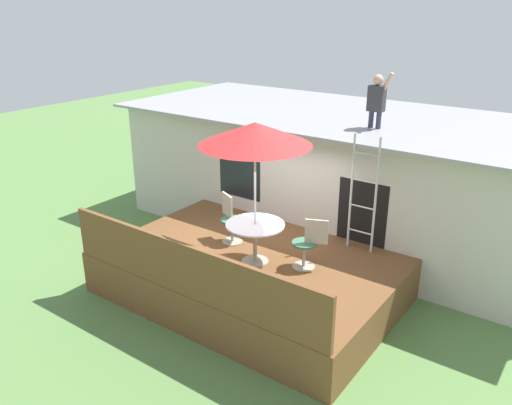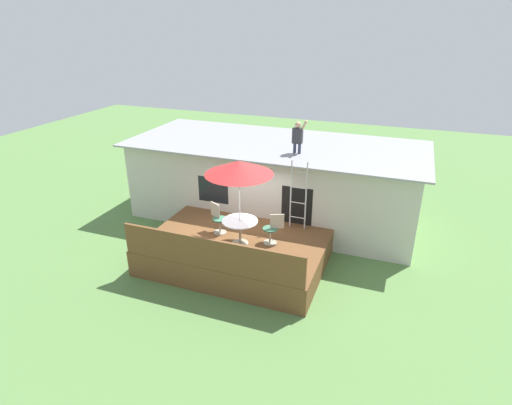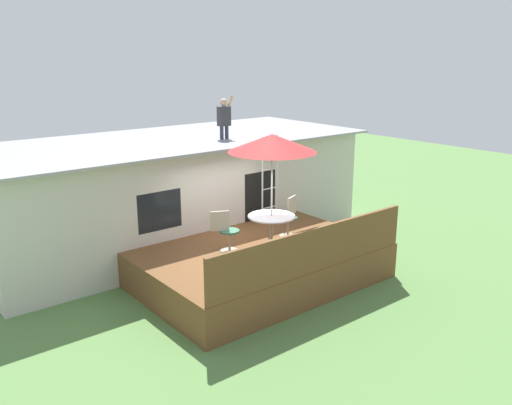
# 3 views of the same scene
# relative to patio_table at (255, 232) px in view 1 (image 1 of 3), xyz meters

# --- Properties ---
(ground_plane) EXTENTS (40.00, 40.00, 0.00)m
(ground_plane) POSITION_rel_patio_table_xyz_m (-0.21, 0.24, -1.39)
(ground_plane) COLOR #567F42
(house) EXTENTS (10.50, 4.50, 2.81)m
(house) POSITION_rel_patio_table_xyz_m (-0.21, 3.84, 0.02)
(house) COLOR beige
(house) RESTS_ON ground
(deck) EXTENTS (5.24, 3.67, 0.80)m
(deck) POSITION_rel_patio_table_xyz_m (-0.21, 0.24, -0.99)
(deck) COLOR brown
(deck) RESTS_ON ground
(deck_railing) EXTENTS (5.14, 0.08, 0.90)m
(deck_railing) POSITION_rel_patio_table_xyz_m (-0.21, -1.55, -0.14)
(deck_railing) COLOR brown
(deck_railing) RESTS_ON deck
(patio_table) EXTENTS (1.04, 1.04, 0.74)m
(patio_table) POSITION_rel_patio_table_xyz_m (0.00, 0.00, 0.00)
(patio_table) COLOR #A59E8C
(patio_table) RESTS_ON deck
(patio_umbrella) EXTENTS (1.90, 1.90, 2.54)m
(patio_umbrella) POSITION_rel_patio_table_xyz_m (0.00, 0.00, 1.76)
(patio_umbrella) COLOR silver
(patio_umbrella) RESTS_ON deck
(step_ladder) EXTENTS (0.52, 0.04, 2.20)m
(step_ladder) POSITION_rel_patio_table_xyz_m (1.28, 1.58, 0.51)
(step_ladder) COLOR silver
(step_ladder) RESTS_ON deck
(person_figure) EXTENTS (0.47, 0.20, 1.11)m
(person_figure) POSITION_rel_patio_table_xyz_m (0.84, 2.91, 2.03)
(person_figure) COLOR #33384C
(person_figure) RESTS_ON house
(patio_chair_left) EXTENTS (0.59, 0.44, 0.92)m
(patio_chair_left) POSITION_rel_patio_table_xyz_m (-0.91, 0.45, -0.13)
(patio_chair_left) COLOR #A59E8C
(patio_chair_left) RESTS_ON deck
(patio_chair_right) EXTENTS (0.60, 0.44, 0.92)m
(patio_chair_right) POSITION_rel_patio_table_xyz_m (0.87, 0.37, -0.13)
(patio_chair_right) COLOR #A59E8C
(patio_chair_right) RESTS_ON deck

